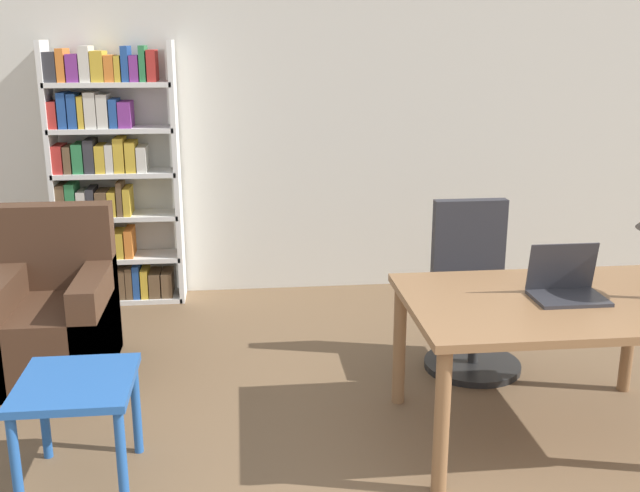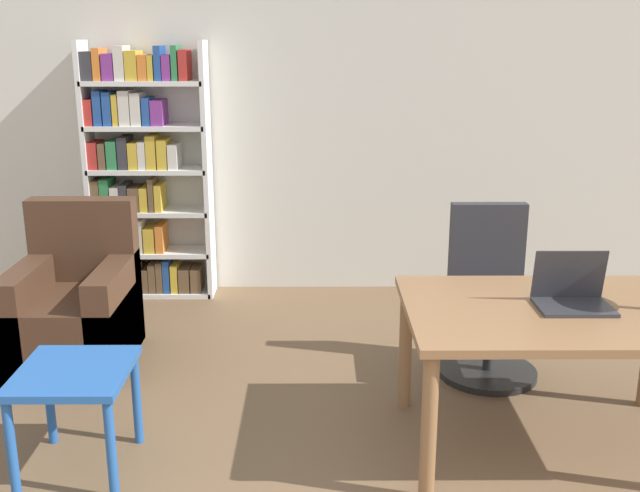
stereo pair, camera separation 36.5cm
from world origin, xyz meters
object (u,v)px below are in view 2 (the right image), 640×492
side_table_blue (75,386)px  desk (557,326)px  bookshelf (141,177)px  office_chair (489,303)px  armchair (76,312)px  laptop (572,295)px

side_table_blue → desk: bearing=4.6°
bookshelf → office_chair: bearing=-31.2°
desk → armchair: (-2.65, 1.07, -0.33)m
laptop → armchair: bearing=159.0°
desk → bookshelf: size_ratio=0.74×
laptop → office_chair: (-0.18, 0.87, -0.35)m
laptop → armchair: (-2.72, 1.04, -0.47)m
desk → side_table_blue: 2.28m
desk → laptop: size_ratio=4.19×
office_chair → armchair: 2.55m
side_table_blue → armchair: 1.31m
desk → armchair: 2.88m
armchair → bookshelf: bearing=82.7°
desk → bookshelf: bookshelf is taller
office_chair → armchair: (-2.54, 0.18, -0.12)m
laptop → side_table_blue: (-2.33, -0.20, -0.37)m
laptop → bookshelf: size_ratio=0.18×
desk → armchair: bearing=158.1°
office_chair → side_table_blue: 2.40m
armchair → laptop: bearing=-21.0°
office_chair → desk: bearing=-82.6°
office_chair → side_table_blue: office_chair is taller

